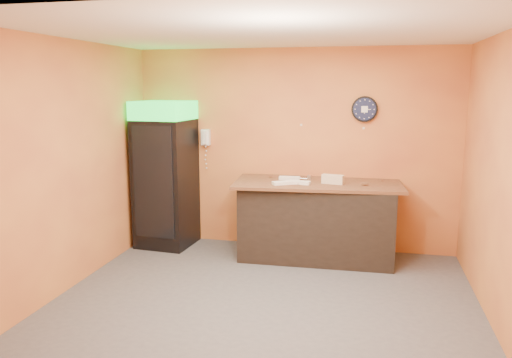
# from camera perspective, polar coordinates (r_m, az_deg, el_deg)

# --- Properties ---
(floor) EXTENTS (4.50, 4.50, 0.00)m
(floor) POSITION_cam_1_polar(r_m,az_deg,el_deg) (5.51, 0.96, -13.88)
(floor) COLOR #47474C
(floor) RESTS_ON ground
(back_wall) EXTENTS (4.50, 0.02, 2.80)m
(back_wall) POSITION_cam_1_polar(r_m,az_deg,el_deg) (7.04, 4.34, 3.36)
(back_wall) COLOR #E28F3F
(back_wall) RESTS_ON floor
(left_wall) EXTENTS (0.02, 4.00, 2.80)m
(left_wall) POSITION_cam_1_polar(r_m,az_deg,el_deg) (5.97, -20.66, 1.40)
(left_wall) COLOR #E28F3F
(left_wall) RESTS_ON floor
(right_wall) EXTENTS (0.02, 4.00, 2.80)m
(right_wall) POSITION_cam_1_polar(r_m,az_deg,el_deg) (5.14, 26.38, -0.42)
(right_wall) COLOR #E28F3F
(right_wall) RESTS_ON floor
(ceiling) EXTENTS (4.50, 4.00, 0.02)m
(ceiling) POSITION_cam_1_polar(r_m,az_deg,el_deg) (5.04, 1.06, 16.47)
(ceiling) COLOR white
(ceiling) RESTS_ON back_wall
(beverage_cooler) EXTENTS (0.78, 0.79, 2.08)m
(beverage_cooler) POSITION_cam_1_polar(r_m,az_deg,el_deg) (7.21, -10.39, 0.28)
(beverage_cooler) COLOR black
(beverage_cooler) RESTS_ON floor
(prep_counter) EXTENTS (2.01, 0.93, 0.99)m
(prep_counter) POSITION_cam_1_polar(r_m,az_deg,el_deg) (6.74, 6.96, -4.85)
(prep_counter) COLOR black
(prep_counter) RESTS_ON floor
(wall_clock) EXTENTS (0.35, 0.06, 0.35)m
(wall_clock) POSITION_cam_1_polar(r_m,az_deg,el_deg) (6.89, 12.31, 7.80)
(wall_clock) COLOR black
(wall_clock) RESTS_ON back_wall
(wall_phone) EXTENTS (0.13, 0.11, 0.23)m
(wall_phone) POSITION_cam_1_polar(r_m,az_deg,el_deg) (7.27, -5.78, 4.76)
(wall_phone) COLOR white
(wall_phone) RESTS_ON back_wall
(butcher_paper) EXTENTS (2.25, 1.15, 0.04)m
(butcher_paper) POSITION_cam_1_polar(r_m,az_deg,el_deg) (6.62, 7.06, -0.53)
(butcher_paper) COLOR brown
(butcher_paper) RESTS_ON prep_counter
(sub_roll_stack) EXTENTS (0.29, 0.15, 0.12)m
(sub_roll_stack) POSITION_cam_1_polar(r_m,az_deg,el_deg) (6.52, 8.76, -0.03)
(sub_roll_stack) COLOR beige
(sub_roll_stack) RESTS_ON butcher_paper
(wrapped_sandwich_left) EXTENTS (0.29, 0.24, 0.04)m
(wrapped_sandwich_left) POSITION_cam_1_polar(r_m,az_deg,el_deg) (6.43, 3.13, -0.44)
(wrapped_sandwich_left) COLOR white
(wrapped_sandwich_left) RESTS_ON butcher_paper
(wrapped_sandwich_mid) EXTENTS (0.29, 0.15, 0.04)m
(wrapped_sandwich_mid) POSITION_cam_1_polar(r_m,az_deg,el_deg) (6.47, 4.98, -0.39)
(wrapped_sandwich_mid) COLOR white
(wrapped_sandwich_mid) RESTS_ON butcher_paper
(wrapped_sandwich_right) EXTENTS (0.29, 0.13, 0.04)m
(wrapped_sandwich_right) POSITION_cam_1_polar(r_m,az_deg,el_deg) (6.76, 3.84, 0.11)
(wrapped_sandwich_right) COLOR white
(wrapped_sandwich_right) RESTS_ON butcher_paper
(kitchen_tool) EXTENTS (0.07, 0.07, 0.07)m
(kitchen_tool) POSITION_cam_1_polar(r_m,az_deg,el_deg) (6.77, 6.12, 0.19)
(kitchen_tool) COLOR silver
(kitchen_tool) RESTS_ON butcher_paper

